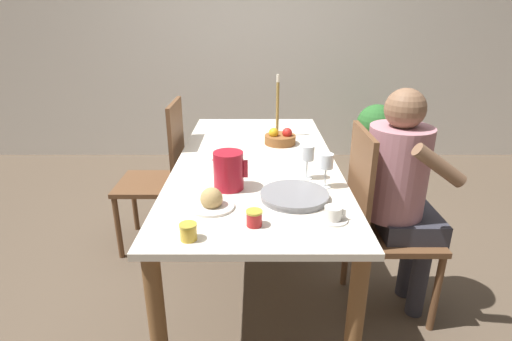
{
  "coord_description": "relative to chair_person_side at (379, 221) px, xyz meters",
  "views": [
    {
      "loc": [
        -0.0,
        -2.14,
        1.51
      ],
      "look_at": [
        0.0,
        -0.29,
        0.78
      ],
      "focal_mm": 28.0,
      "sensor_mm": 36.0,
      "label": 1
    }
  ],
  "objects": [
    {
      "name": "bread_plate",
      "position": [
        -0.82,
        -0.26,
        0.24
      ],
      "size": [
        0.19,
        0.19,
        0.1
      ],
      "color": "silver",
      "rests_on": "dining_table"
    },
    {
      "name": "candlestick_tall",
      "position": [
        -0.48,
        0.82,
        0.38
      ],
      "size": [
        0.06,
        0.06,
        0.41
      ],
      "color": "olive",
      "rests_on": "dining_table"
    },
    {
      "name": "wine_glass_juice",
      "position": [
        -0.3,
        -0.04,
        0.33
      ],
      "size": [
        0.07,
        0.07,
        0.17
      ],
      "color": "white",
      "rests_on": "dining_table"
    },
    {
      "name": "jam_jar_amber",
      "position": [
        -0.88,
        -0.52,
        0.24
      ],
      "size": [
        0.07,
        0.07,
        0.06
      ],
      "color": "gold",
      "rests_on": "dining_table"
    },
    {
      "name": "ground_plane",
      "position": [
        -0.63,
        0.34,
        -0.53
      ],
      "size": [
        20.0,
        20.0,
        0.0
      ],
      "primitive_type": "plane",
      "color": "brown"
    },
    {
      "name": "red_pitcher",
      "position": [
        -0.76,
        -0.05,
        0.3
      ],
      "size": [
        0.17,
        0.14,
        0.18
      ],
      "color": "#A31423",
      "rests_on": "dining_table"
    },
    {
      "name": "chair_person_side",
      "position": [
        0.0,
        0.0,
        0.0
      ],
      "size": [
        0.42,
        0.42,
        1.0
      ],
      "rotation": [
        0.0,
        0.0,
        -1.57
      ],
      "color": "brown",
      "rests_on": "ground_plane"
    },
    {
      "name": "serving_tray",
      "position": [
        -0.46,
        -0.17,
        0.22
      ],
      "size": [
        0.31,
        0.31,
        0.03
      ],
      "color": "gray",
      "rests_on": "dining_table"
    },
    {
      "name": "wall_back",
      "position": [
        -0.63,
        2.57,
        0.77
      ],
      "size": [
        10.0,
        0.06,
        2.6
      ],
      "color": "silver",
      "rests_on": "ground_plane"
    },
    {
      "name": "fruit_bowl",
      "position": [
        -0.47,
        0.65,
        0.24
      ],
      "size": [
        0.2,
        0.2,
        0.11
      ],
      "color": "brown",
      "rests_on": "dining_table"
    },
    {
      "name": "dining_table",
      "position": [
        -0.63,
        0.34,
        0.11
      ],
      "size": [
        0.9,
        1.91,
        0.73
      ],
      "color": "silver",
      "rests_on": "ground_plane"
    },
    {
      "name": "person_seated",
      "position": [
        0.09,
        0.01,
        0.19
      ],
      "size": [
        0.39,
        0.41,
        1.2
      ],
      "rotation": [
        0.0,
        0.0,
        -1.57
      ],
      "color": "#33333D",
      "rests_on": "ground_plane"
    },
    {
      "name": "teacup_near_person",
      "position": [
        -0.32,
        -0.37,
        0.23
      ],
      "size": [
        0.12,
        0.12,
        0.06
      ],
      "color": "silver",
      "rests_on": "dining_table"
    },
    {
      "name": "potted_plant",
      "position": [
        0.54,
        1.98,
        -0.09
      ],
      "size": [
        0.38,
        0.38,
        0.7
      ],
      "color": "beige",
      "rests_on": "ground_plane"
    },
    {
      "name": "chair_opposite",
      "position": [
        -1.26,
        0.65,
        0.0
      ],
      "size": [
        0.42,
        0.42,
        1.0
      ],
      "rotation": [
        0.0,
        0.0,
        1.57
      ],
      "color": "brown",
      "rests_on": "ground_plane"
    },
    {
      "name": "wine_glass_water",
      "position": [
        -0.37,
        0.07,
        0.33
      ],
      "size": [
        0.07,
        0.07,
        0.17
      ],
      "color": "white",
      "rests_on": "dining_table"
    },
    {
      "name": "jam_jar_red",
      "position": [
        -0.63,
        -0.42,
        0.24
      ],
      "size": [
        0.07,
        0.07,
        0.06
      ],
      "color": "#A81E1E",
      "rests_on": "dining_table"
    }
  ]
}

